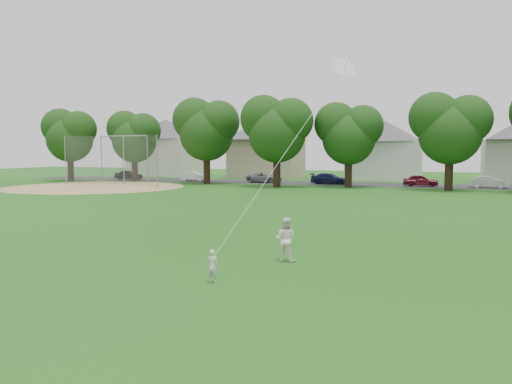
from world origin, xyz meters
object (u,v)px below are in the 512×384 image
at_px(baseball_backstop, 120,160).
at_px(toddler, 212,266).
at_px(kite, 288,149).
at_px(older_boy, 286,239).

bearing_deg(baseball_backstop, toddler, -50.67).
bearing_deg(baseball_backstop, kite, -46.59).
bearing_deg(older_boy, toddler, 73.52).
bearing_deg(baseball_backstop, older_boy, -46.51).
bearing_deg(kite, toddler, -110.87).
xyz_separation_m(toddler, baseball_backstop, (-26.91, 32.85, 2.19)).
relative_size(toddler, kite, 0.10).
distance_m(older_boy, baseball_backstop, 40.73).
relative_size(toddler, baseball_backstop, 0.08).
distance_m(toddler, baseball_backstop, 42.53).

